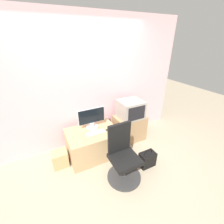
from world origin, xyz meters
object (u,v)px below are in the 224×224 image
(main_monitor, at_px, (92,118))
(mouse, at_px, (107,130))
(cardboard_box_lower, at_px, (60,159))
(crt_tv, at_px, (130,109))
(keyboard, at_px, (96,133))
(office_chair, at_px, (123,158))
(handbag, at_px, (147,159))

(main_monitor, relative_size, mouse, 10.42)
(main_monitor, height_order, mouse, main_monitor)
(main_monitor, distance_m, cardboard_box_lower, 0.95)
(mouse, xyz_separation_m, crt_tv, (0.66, 0.20, 0.22))
(keyboard, bearing_deg, office_chair, -72.15)
(mouse, distance_m, crt_tv, 0.73)
(main_monitor, relative_size, crt_tv, 1.08)
(keyboard, height_order, mouse, mouse)
(keyboard, bearing_deg, mouse, -5.95)
(keyboard, distance_m, mouse, 0.23)
(main_monitor, distance_m, office_chair, 0.97)
(keyboard, height_order, office_chair, office_chair)
(crt_tv, bearing_deg, keyboard, -168.62)
(keyboard, relative_size, office_chair, 0.37)
(mouse, relative_size, cardboard_box_lower, 0.17)
(office_chair, relative_size, cardboard_box_lower, 3.17)
(cardboard_box_lower, bearing_deg, mouse, -4.67)
(keyboard, distance_m, crt_tv, 0.94)
(main_monitor, distance_m, crt_tv, 0.88)
(crt_tv, xyz_separation_m, cardboard_box_lower, (-1.60, -0.13, -0.62))
(keyboard, bearing_deg, crt_tv, 11.38)
(main_monitor, xyz_separation_m, crt_tv, (0.88, -0.04, 0.02))
(crt_tv, xyz_separation_m, handbag, (-0.15, -0.86, -0.63))
(mouse, xyz_separation_m, office_chair, (-0.01, -0.64, -0.18))
(office_chair, height_order, cardboard_box_lower, office_chair)
(main_monitor, xyz_separation_m, handbag, (0.72, -0.90, -0.60))
(cardboard_box_lower, distance_m, handbag, 1.62)
(main_monitor, bearing_deg, mouse, -48.20)
(crt_tv, relative_size, office_chair, 0.52)
(office_chair, bearing_deg, main_monitor, 102.80)
(mouse, bearing_deg, office_chair, -91.31)
(cardboard_box_lower, bearing_deg, handbag, -27.00)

